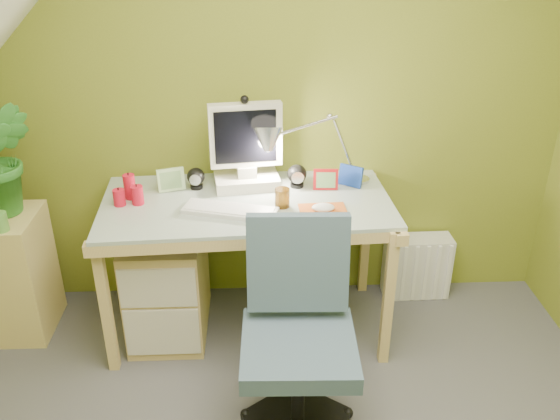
{
  "coord_description": "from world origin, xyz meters",
  "views": [
    {
      "loc": [
        -0.11,
        -1.52,
        2.13
      ],
      "look_at": [
        0.0,
        1.0,
        0.85
      ],
      "focal_mm": 38.0,
      "sensor_mm": 36.0,
      "label": 1
    }
  ],
  "objects_px": {
    "potted_plant": "(0,159)",
    "radiator": "(417,266)",
    "task_chair": "(299,345)",
    "desk": "(249,266)",
    "monitor": "(246,143)",
    "side_ledge": "(22,274)",
    "desk_lamp": "(332,133)"
  },
  "relations": [
    {
      "from": "desk",
      "to": "side_ledge",
      "type": "relative_size",
      "value": 2.1
    },
    {
      "from": "desk_lamp",
      "to": "side_ledge",
      "type": "bearing_deg",
      "value": 174.55
    },
    {
      "from": "desk_lamp",
      "to": "task_chair",
      "type": "bearing_deg",
      "value": -113.71
    },
    {
      "from": "monitor",
      "to": "potted_plant",
      "type": "height_order",
      "value": "potted_plant"
    },
    {
      "from": "task_chair",
      "to": "potted_plant",
      "type": "bearing_deg",
      "value": 150.62
    },
    {
      "from": "side_ledge",
      "to": "potted_plant",
      "type": "bearing_deg",
      "value": 90.0
    },
    {
      "from": "potted_plant",
      "to": "radiator",
      "type": "relative_size",
      "value": 1.55
    },
    {
      "from": "desk",
      "to": "desk_lamp",
      "type": "relative_size",
      "value": 2.51
    },
    {
      "from": "desk",
      "to": "task_chair",
      "type": "distance_m",
      "value": 0.83
    },
    {
      "from": "desk",
      "to": "desk_lamp",
      "type": "height_order",
      "value": "desk_lamp"
    },
    {
      "from": "task_chair",
      "to": "radiator",
      "type": "relative_size",
      "value": 2.53
    },
    {
      "from": "desk",
      "to": "radiator",
      "type": "xyz_separation_m",
      "value": [
        1.01,
        0.27,
        -0.2
      ]
    },
    {
      "from": "desk_lamp",
      "to": "radiator",
      "type": "relative_size",
      "value": 1.51
    },
    {
      "from": "monitor",
      "to": "task_chair",
      "type": "height_order",
      "value": "monitor"
    },
    {
      "from": "side_ledge",
      "to": "potted_plant",
      "type": "distance_m",
      "value": 0.66
    },
    {
      "from": "potted_plant",
      "to": "task_chair",
      "type": "relative_size",
      "value": 0.61
    },
    {
      "from": "desk_lamp",
      "to": "potted_plant",
      "type": "bearing_deg",
      "value": 172.86
    },
    {
      "from": "radiator",
      "to": "desk_lamp",
      "type": "bearing_deg",
      "value": -172.3
    },
    {
      "from": "desk_lamp",
      "to": "task_chair",
      "type": "relative_size",
      "value": 0.6
    },
    {
      "from": "desk",
      "to": "monitor",
      "type": "distance_m",
      "value": 0.67
    },
    {
      "from": "monitor",
      "to": "potted_plant",
      "type": "bearing_deg",
      "value": 176.79
    },
    {
      "from": "potted_plant",
      "to": "radiator",
      "type": "bearing_deg",
      "value": 4.64
    },
    {
      "from": "desk",
      "to": "task_chair",
      "type": "xyz_separation_m",
      "value": [
        0.22,
        -0.79,
        0.1
      ]
    },
    {
      "from": "desk",
      "to": "potted_plant",
      "type": "xyz_separation_m",
      "value": [
        -1.24,
        0.09,
        0.61
      ]
    },
    {
      "from": "desk",
      "to": "side_ledge",
      "type": "bearing_deg",
      "value": 174.98
    },
    {
      "from": "task_chair",
      "to": "radiator",
      "type": "distance_m",
      "value": 1.36
    },
    {
      "from": "task_chair",
      "to": "monitor",
      "type": "bearing_deg",
      "value": 104.38
    },
    {
      "from": "desk",
      "to": "potted_plant",
      "type": "distance_m",
      "value": 1.38
    },
    {
      "from": "monitor",
      "to": "side_ledge",
      "type": "height_order",
      "value": "monitor"
    },
    {
      "from": "desk_lamp",
      "to": "monitor",
      "type": "bearing_deg",
      "value": 169.72
    },
    {
      "from": "desk",
      "to": "task_chair",
      "type": "height_order",
      "value": "task_chair"
    },
    {
      "from": "monitor",
      "to": "task_chair",
      "type": "bearing_deg",
      "value": -84.82
    }
  ]
}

